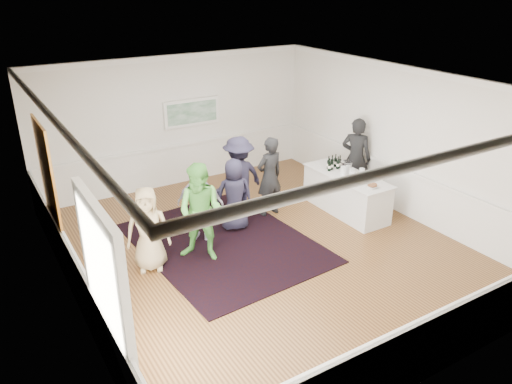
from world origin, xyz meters
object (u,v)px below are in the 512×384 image
serving_table (346,193)px  guest_green (202,213)px  guest_navy (234,195)px  ice_bucket (346,167)px  bartender (356,158)px  nut_bowl (372,186)px  guest_lilac (200,204)px  guest_tan (148,229)px  guest_dark_b (269,177)px  guest_dark_a (239,177)px

serving_table → guest_green: size_ratio=1.16×
guest_navy → ice_bucket: bearing=-171.8°
bartender → nut_bowl: size_ratio=7.49×
guest_green → ice_bucket: (3.67, 0.32, 0.06)m
serving_table → guest_lilac: size_ratio=1.39×
guest_tan → nut_bowl: (4.52, -0.81, 0.13)m
guest_green → guest_navy: bearing=79.3°
bartender → guest_green: (-4.33, -0.73, -0.03)m
serving_table → guest_lilac: bearing=171.3°
guest_lilac → nut_bowl: (3.26, -1.31, 0.13)m
serving_table → guest_lilac: 3.36m
guest_dark_b → guest_navy: (-0.97, -0.19, -0.13)m
bartender → guest_lilac: bearing=56.3°
guest_tan → nut_bowl: size_ratio=6.13×
guest_tan → guest_dark_a: (2.42, 1.04, 0.12)m
guest_dark_b → guest_tan: bearing=8.7°
guest_green → guest_tan: bearing=-145.8°
guest_green → guest_dark_a: size_ratio=1.03×
guest_dark_a → nut_bowl: 2.79m
guest_green → ice_bucket: size_ratio=7.17×
bartender → guest_dark_a: 2.91m
guest_dark_a → guest_navy: bearing=44.1°
guest_navy → nut_bowl: guest_navy is taller
guest_tan → guest_dark_a: bearing=43.8°
guest_dark_b → ice_bucket: guest_dark_b is taller
guest_dark_a → serving_table: bearing=146.5°
serving_table → guest_navy: (-2.50, 0.58, 0.32)m
guest_navy → guest_tan: bearing=33.5°
guest_lilac → guest_tan: bearing=59.8°
serving_table → ice_bucket: (0.08, 0.14, 0.55)m
nut_bowl → guest_navy: bearing=150.7°
guest_lilac → guest_navy: (0.80, 0.07, -0.02)m
guest_tan → nut_bowl: bearing=10.4°
serving_table → guest_dark_a: bearing=153.8°
guest_lilac → guest_dark_b: size_ratio=0.88×
bartender → guest_dark_b: bartender is taller
guest_green → guest_dark_a: (1.46, 1.22, -0.03)m
serving_table → guest_navy: guest_navy is taller
bartender → guest_green: size_ratio=1.03×
guest_lilac → serving_table: bearing=-150.7°
guest_tan → ice_bucket: (4.63, 0.14, 0.21)m
bartender → nut_bowl: bearing=116.1°
guest_dark_a → guest_navy: size_ratio=1.19×
bartender → ice_bucket: bartender is taller
ice_bucket → guest_dark_b: bearing=158.8°
guest_tan → guest_dark_b: 3.12m
guest_tan → guest_dark_b: size_ratio=0.88×
guest_navy → serving_table: bearing=-175.2°
guest_dark_a → nut_bowl: guest_dark_a is taller
guest_green → guest_lilac: bearing=111.3°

